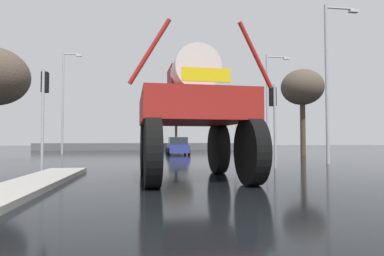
# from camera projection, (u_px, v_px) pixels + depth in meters

# --- Properties ---
(ground_plane) EXTENTS (120.00, 120.00, 0.00)m
(ground_plane) POSITION_uv_depth(u_px,v_px,m) (165.00, 158.00, 22.67)
(ground_plane) COLOR black
(median_island) EXTENTS (1.37, 10.08, 0.15)m
(median_island) POSITION_uv_depth(u_px,v_px,m) (19.00, 189.00, 7.76)
(median_island) COLOR #9E9B93
(median_island) RESTS_ON ground
(oversize_sprayer) EXTENTS (3.95, 5.46, 4.50)m
(oversize_sprayer) POSITION_uv_depth(u_px,v_px,m) (192.00, 114.00, 10.36)
(oversize_sprayer) COLOR black
(oversize_sprayer) RESTS_ON ground
(sedan_ahead) EXTENTS (1.89, 4.10, 1.52)m
(sedan_ahead) POSITION_uv_depth(u_px,v_px,m) (178.00, 146.00, 28.57)
(sedan_ahead) COLOR navy
(sedan_ahead) RESTS_ON ground
(traffic_signal_near_left) EXTENTS (0.24, 0.54, 4.15)m
(traffic_signal_near_left) POSITION_uv_depth(u_px,v_px,m) (44.00, 97.00, 13.21)
(traffic_signal_near_left) COLOR #A8AAAF
(traffic_signal_near_left) RESTS_ON ground
(traffic_signal_near_right) EXTENTS (0.24, 0.54, 3.73)m
(traffic_signal_near_right) POSITION_uv_depth(u_px,v_px,m) (273.00, 107.00, 14.57)
(traffic_signal_near_right) COLOR #A8AAAF
(traffic_signal_near_right) RESTS_ON ground
(traffic_signal_far_left) EXTENTS (0.24, 0.55, 4.03)m
(traffic_signal_far_left) POSITION_uv_depth(u_px,v_px,m) (236.00, 122.00, 29.38)
(traffic_signal_far_left) COLOR #A8AAAF
(traffic_signal_far_left) RESTS_ON ground
(streetlight_near_right) EXTENTS (1.98, 0.24, 8.56)m
(streetlight_near_right) POSITION_uv_depth(u_px,v_px,m) (329.00, 75.00, 17.30)
(streetlight_near_right) COLOR #A8AAAF
(streetlight_near_right) RESTS_ON ground
(streetlight_far_left) EXTENTS (1.71, 0.24, 9.31)m
(streetlight_far_left) POSITION_uv_depth(u_px,v_px,m) (64.00, 98.00, 29.42)
(streetlight_far_left) COLOR #A8AAAF
(streetlight_far_left) RESTS_ON ground
(streetlight_far_right) EXTENTS (2.05, 0.24, 8.30)m
(streetlight_far_right) POSITION_uv_depth(u_px,v_px,m) (269.00, 99.00, 26.55)
(streetlight_far_right) COLOR #A8AAAF
(streetlight_far_right) RESTS_ON ground
(bare_tree_right) EXTENTS (3.53, 3.53, 7.24)m
(bare_tree_right) POSITION_uv_depth(u_px,v_px,m) (302.00, 88.00, 27.26)
(bare_tree_right) COLOR #473828
(bare_tree_right) RESTS_ON ground
(bare_tree_far_center) EXTENTS (4.40, 4.40, 7.21)m
(bare_tree_far_center) POSITION_uv_depth(u_px,v_px,m) (176.00, 108.00, 40.12)
(bare_tree_far_center) COLOR #473828
(bare_tree_far_center) RESTS_ON ground
(roadside_barrier) EXTENTS (30.11, 0.24, 0.90)m
(roadside_barrier) POSITION_uv_depth(u_px,v_px,m) (157.00, 147.00, 40.93)
(roadside_barrier) COLOR #59595B
(roadside_barrier) RESTS_ON ground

